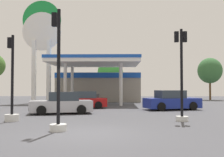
{
  "coord_description": "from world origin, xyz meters",
  "views": [
    {
      "loc": [
        1.28,
        -10.37,
        1.77
      ],
      "look_at": [
        0.79,
        11.91,
        2.52
      ],
      "focal_mm": 42.95,
      "sensor_mm": 36.0,
      "label": 1
    }
  ],
  "objects": [
    {
      "name": "traffic_signal_0",
      "position": [
        -1.17,
        0.51,
        1.62
      ],
      "size": [
        0.69,
        0.7,
        4.99
      ],
      "color": "silver",
      "rests_on": "ground"
    },
    {
      "name": "traffic_signal_3",
      "position": [
        4.65,
        3.86,
        2.04
      ],
      "size": [
        0.66,
        0.69,
        4.88
      ],
      "color": "silver",
      "rests_on": "ground"
    },
    {
      "name": "tree_1",
      "position": [
        0.12,
        30.8,
        4.1
      ],
      "size": [
        3.93,
        3.93,
        6.07
      ],
      "color": "brown",
      "rests_on": "ground"
    },
    {
      "name": "station_pole_sign",
      "position": [
        -7.49,
        20.04,
        7.5
      ],
      "size": [
        4.43,
        0.56,
        11.8
      ],
      "color": "white",
      "rests_on": "ground"
    },
    {
      "name": "car_2",
      "position": [
        -2.54,
        7.75,
        0.67
      ],
      "size": [
        4.41,
        2.66,
        1.48
      ],
      "color": "black",
      "rests_on": "ground"
    },
    {
      "name": "gas_station",
      "position": [
        -1.15,
        22.93,
        2.29
      ],
      "size": [
        10.35,
        12.71,
        4.84
      ],
      "color": "gray",
      "rests_on": "ground"
    },
    {
      "name": "traffic_signal_2",
      "position": [
        -4.3,
        3.59,
        1.22
      ],
      "size": [
        0.73,
        0.73,
        4.55
      ],
      "color": "silver",
      "rests_on": "ground"
    },
    {
      "name": "tree_2",
      "position": [
        14.51,
        28.27,
        4.2
      ],
      "size": [
        3.44,
        3.44,
        6.03
      ],
      "color": "brown",
      "rests_on": "ground"
    },
    {
      "name": "car_1",
      "position": [
        5.57,
        11.08,
        0.7
      ],
      "size": [
        4.65,
        2.91,
        1.55
      ],
      "color": "black",
      "rests_on": "ground"
    },
    {
      "name": "car_3",
      "position": [
        -1.76,
        12.33,
        0.66
      ],
      "size": [
        4.37,
        2.77,
        1.45
      ],
      "color": "black",
      "rests_on": "ground"
    },
    {
      "name": "ground_plane",
      "position": [
        0.0,
        0.0,
        0.0
      ],
      "size": [
        90.0,
        90.0,
        0.0
      ],
      "primitive_type": "plane",
      "color": "#47474C",
      "rests_on": "ground"
    }
  ]
}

